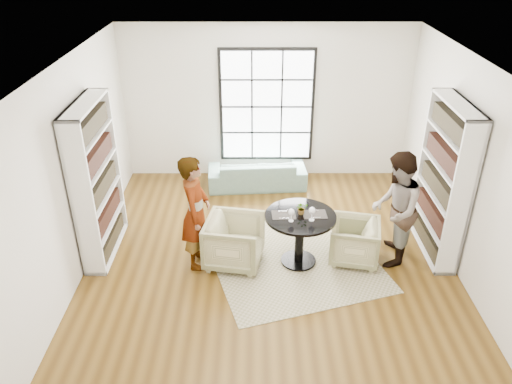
{
  "coord_description": "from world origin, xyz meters",
  "views": [
    {
      "loc": [
        -0.22,
        -6.23,
        4.56
      ],
      "look_at": [
        -0.21,
        0.4,
        0.97
      ],
      "focal_mm": 35.0,
      "sensor_mm": 36.0,
      "label": 1
    }
  ],
  "objects_px": {
    "pedestal_table": "(300,229)",
    "person_right": "(395,210)",
    "armchair_left": "(234,241)",
    "armchair_right": "(354,241)",
    "sofa": "(257,173)",
    "flower_centerpiece": "(302,208)",
    "person_left": "(196,213)",
    "wine_glass_left": "(291,212)",
    "wine_glass_right": "(312,211)"
  },
  "relations": [
    {
      "from": "armchair_left",
      "to": "wine_glass_left",
      "type": "xyz_separation_m",
      "value": [
        0.82,
        -0.15,
        0.59
      ]
    },
    {
      "from": "armchair_left",
      "to": "person_right",
      "type": "xyz_separation_m",
      "value": [
        2.35,
        0.07,
        0.51
      ]
    },
    {
      "from": "armchair_left",
      "to": "sofa",
      "type": "bearing_deg",
      "value": 2.33
    },
    {
      "from": "armchair_left",
      "to": "armchair_right",
      "type": "xyz_separation_m",
      "value": [
        1.8,
        0.07,
        -0.05
      ]
    },
    {
      "from": "person_right",
      "to": "wine_glass_right",
      "type": "distance_m",
      "value": 1.25
    },
    {
      "from": "armchair_left",
      "to": "person_left",
      "type": "relative_size",
      "value": 0.47
    },
    {
      "from": "pedestal_table",
      "to": "person_right",
      "type": "distance_m",
      "value": 1.41
    },
    {
      "from": "armchair_left",
      "to": "armchair_right",
      "type": "bearing_deg",
      "value": -77.62
    },
    {
      "from": "wine_glass_left",
      "to": "wine_glass_right",
      "type": "bearing_deg",
      "value": 3.78
    },
    {
      "from": "person_left",
      "to": "flower_centerpiece",
      "type": "distance_m",
      "value": 1.53
    },
    {
      "from": "armchair_left",
      "to": "wine_glass_right",
      "type": "distance_m",
      "value": 1.27
    },
    {
      "from": "person_right",
      "to": "wine_glass_left",
      "type": "distance_m",
      "value": 1.55
    },
    {
      "from": "person_right",
      "to": "flower_centerpiece",
      "type": "bearing_deg",
      "value": -72.46
    },
    {
      "from": "pedestal_table",
      "to": "person_right",
      "type": "xyz_separation_m",
      "value": [
        1.38,
        0.06,
        0.29
      ]
    },
    {
      "from": "armchair_left",
      "to": "person_right",
      "type": "bearing_deg",
      "value": -78.15
    },
    {
      "from": "armchair_left",
      "to": "person_right",
      "type": "relative_size",
      "value": 0.47
    },
    {
      "from": "sofa",
      "to": "wine_glass_left",
      "type": "height_order",
      "value": "wine_glass_left"
    },
    {
      "from": "sofa",
      "to": "armchair_right",
      "type": "xyz_separation_m",
      "value": [
        1.45,
        -2.44,
        0.06
      ]
    },
    {
      "from": "pedestal_table",
      "to": "wine_glass_right",
      "type": "height_order",
      "value": "wine_glass_right"
    },
    {
      "from": "armchair_right",
      "to": "flower_centerpiece",
      "type": "bearing_deg",
      "value": -76.84
    },
    {
      "from": "person_left",
      "to": "wine_glass_left",
      "type": "height_order",
      "value": "person_left"
    },
    {
      "from": "person_left",
      "to": "wine_glass_right",
      "type": "relative_size",
      "value": 8.28
    },
    {
      "from": "armchair_left",
      "to": "wine_glass_left",
      "type": "bearing_deg",
      "value": -90.25
    },
    {
      "from": "sofa",
      "to": "flower_centerpiece",
      "type": "distance_m",
      "value": 2.62
    },
    {
      "from": "wine_glass_left",
      "to": "person_left",
      "type": "bearing_deg",
      "value": 173.75
    },
    {
      "from": "wine_glass_left",
      "to": "flower_centerpiece",
      "type": "xyz_separation_m",
      "value": [
        0.17,
        0.2,
        -0.05
      ]
    },
    {
      "from": "armchair_right",
      "to": "wine_glass_right",
      "type": "bearing_deg",
      "value": -61.8
    },
    {
      "from": "wine_glass_right",
      "to": "flower_centerpiece",
      "type": "height_order",
      "value": "wine_glass_right"
    },
    {
      "from": "wine_glass_left",
      "to": "wine_glass_right",
      "type": "relative_size",
      "value": 0.93
    },
    {
      "from": "pedestal_table",
      "to": "armchair_right",
      "type": "distance_m",
      "value": 0.87
    },
    {
      "from": "pedestal_table",
      "to": "flower_centerpiece",
      "type": "height_order",
      "value": "flower_centerpiece"
    },
    {
      "from": "armchair_right",
      "to": "person_right",
      "type": "distance_m",
      "value": 0.78
    },
    {
      "from": "sofa",
      "to": "flower_centerpiece",
      "type": "relative_size",
      "value": 10.05
    },
    {
      "from": "sofa",
      "to": "person_right",
      "type": "distance_m",
      "value": 3.21
    },
    {
      "from": "armchair_right",
      "to": "person_right",
      "type": "height_order",
      "value": "person_right"
    },
    {
      "from": "person_left",
      "to": "wine_glass_left",
      "type": "distance_m",
      "value": 1.38
    },
    {
      "from": "wine_glass_left",
      "to": "person_right",
      "type": "bearing_deg",
      "value": 8.2
    },
    {
      "from": "pedestal_table",
      "to": "person_right",
      "type": "relative_size",
      "value": 0.59
    },
    {
      "from": "sofa",
      "to": "armchair_right",
      "type": "relative_size",
      "value": 2.58
    },
    {
      "from": "armchair_right",
      "to": "flower_centerpiece",
      "type": "xyz_separation_m",
      "value": [
        -0.81,
        -0.02,
        0.59
      ]
    },
    {
      "from": "armchair_left",
      "to": "flower_centerpiece",
      "type": "relative_size",
      "value": 4.44
    },
    {
      "from": "pedestal_table",
      "to": "armchair_left",
      "type": "bearing_deg",
      "value": -179.6
    },
    {
      "from": "pedestal_table",
      "to": "armchair_right",
      "type": "height_order",
      "value": "pedestal_table"
    },
    {
      "from": "armchair_left",
      "to": "flower_centerpiece",
      "type": "xyz_separation_m",
      "value": [
        0.98,
        0.05,
        0.54
      ]
    },
    {
      "from": "flower_centerpiece",
      "to": "armchair_left",
      "type": "bearing_deg",
      "value": -176.99
    },
    {
      "from": "sofa",
      "to": "wine_glass_left",
      "type": "bearing_deg",
      "value": 95.89
    },
    {
      "from": "pedestal_table",
      "to": "wine_glass_right",
      "type": "bearing_deg",
      "value": -43.29
    },
    {
      "from": "pedestal_table",
      "to": "flower_centerpiece",
      "type": "xyz_separation_m",
      "value": [
        0.02,
        0.04,
        0.32
      ]
    },
    {
      "from": "sofa",
      "to": "wine_glass_left",
      "type": "relative_size",
      "value": 9.5
    },
    {
      "from": "wine_glass_left",
      "to": "armchair_right",
      "type": "bearing_deg",
      "value": 12.69
    }
  ]
}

